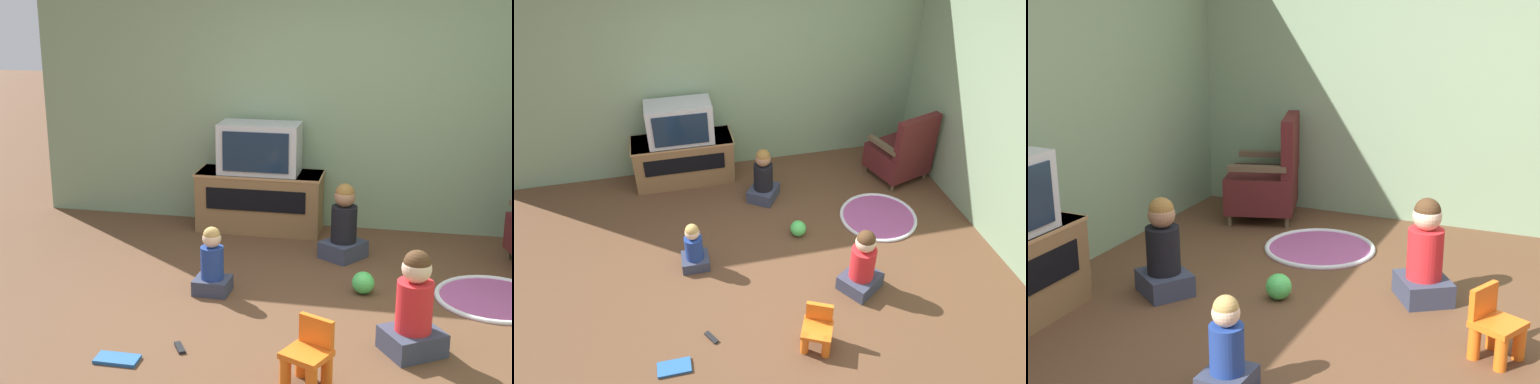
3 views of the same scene
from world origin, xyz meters
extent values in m
plane|color=brown|center=(0.00, 0.00, 0.00)|extent=(30.00, 30.00, 0.00)
cube|color=gray|center=(-0.25, 2.28, 1.44)|extent=(5.49, 0.12, 2.88)
cube|color=brown|center=(-0.67, 1.98, 0.29)|extent=(1.19, 0.45, 0.58)
cube|color=#A97C50|center=(-0.67, 1.98, 0.57)|extent=(1.21, 0.46, 0.02)
cube|color=black|center=(-0.67, 1.75, 0.36)|extent=(0.95, 0.01, 0.21)
cube|color=#B7B7BC|center=(-0.67, 1.97, 0.82)|extent=(0.76, 0.39, 0.48)
cube|color=#142338|center=(-0.67, 1.76, 0.82)|extent=(0.62, 0.02, 0.38)
cylinder|color=brown|center=(2.12, 1.78, 0.05)|extent=(0.04, 0.04, 0.10)
cylinder|color=brown|center=(1.62, 1.63, 0.05)|extent=(0.04, 0.04, 0.10)
cylinder|color=brown|center=(2.27, 1.31, 0.05)|extent=(0.04, 0.04, 0.10)
cylinder|color=brown|center=(1.76, 1.15, 0.05)|extent=(0.04, 0.04, 0.10)
cube|color=#4C1919|center=(1.94, 1.47, 0.26)|extent=(0.77, 0.74, 0.32)
cube|color=#4C1919|center=(2.02, 1.23, 0.67)|extent=(0.59, 0.27, 0.51)
cube|color=brown|center=(2.21, 1.55, 0.52)|extent=(0.21, 0.50, 0.05)
cube|color=brown|center=(1.68, 1.39, 0.52)|extent=(0.21, 0.50, 0.05)
cylinder|color=orange|center=(0.06, -0.84, 0.11)|extent=(0.07, 0.07, 0.23)
cylinder|color=orange|center=(0.23, -0.91, 0.11)|extent=(0.07, 0.07, 0.23)
cylinder|color=orange|center=(0.13, -0.68, 0.11)|extent=(0.07, 0.07, 0.23)
cylinder|color=orange|center=(0.30, -0.76, 0.11)|extent=(0.07, 0.07, 0.23)
cube|color=orange|center=(0.18, -0.80, 0.21)|extent=(0.33, 0.32, 0.04)
cube|color=orange|center=(0.22, -0.70, 0.31)|extent=(0.22, 0.13, 0.18)
cylinder|color=#A54C8C|center=(1.40, 0.71, 0.01)|extent=(0.87, 0.87, 0.01)
torus|color=silver|center=(1.40, 0.71, 0.01)|extent=(0.87, 0.87, 0.04)
cube|color=#33384C|center=(0.79, -0.25, 0.08)|extent=(0.47, 0.46, 0.16)
cylinder|color=red|center=(0.79, -0.25, 0.32)|extent=(0.23, 0.23, 0.33)
sphere|color=beige|center=(0.79, -0.25, 0.58)|extent=(0.19, 0.19, 0.19)
sphere|color=#472D19|center=(0.79, -0.25, 0.61)|extent=(0.17, 0.17, 0.17)
cube|color=#33384C|center=(0.20, 1.37, 0.07)|extent=(0.44, 0.45, 0.15)
cylinder|color=black|center=(0.20, 1.37, 0.31)|extent=(0.22, 0.22, 0.32)
sphere|color=#9E7051|center=(0.20, 1.37, 0.56)|extent=(0.18, 0.18, 0.18)
sphere|color=olive|center=(0.20, 1.37, 0.59)|extent=(0.17, 0.17, 0.17)
cube|color=#33384C|center=(-0.72, 0.41, 0.06)|extent=(0.28, 0.25, 0.12)
cylinder|color=navy|center=(-0.72, 0.41, 0.25)|extent=(0.18, 0.18, 0.25)
sphere|color=beige|center=(-0.72, 0.41, 0.44)|extent=(0.14, 0.14, 0.14)
sphere|color=tan|center=(-0.72, 0.41, 0.47)|extent=(0.13, 0.13, 0.13)
sphere|color=#4CCC59|center=(0.42, 0.63, 0.09)|extent=(0.17, 0.17, 0.17)
cube|color=#235699|center=(-1.03, -0.75, 0.01)|extent=(0.28, 0.14, 0.02)
cube|color=black|center=(-0.69, -0.52, 0.01)|extent=(0.11, 0.15, 0.02)
camera|label=1|loc=(0.67, -4.52, 2.24)|focal=50.00mm
camera|label=2|loc=(-0.82, -3.32, 3.61)|focal=35.00mm
camera|label=3|loc=(-3.54, -1.14, 1.99)|focal=50.00mm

